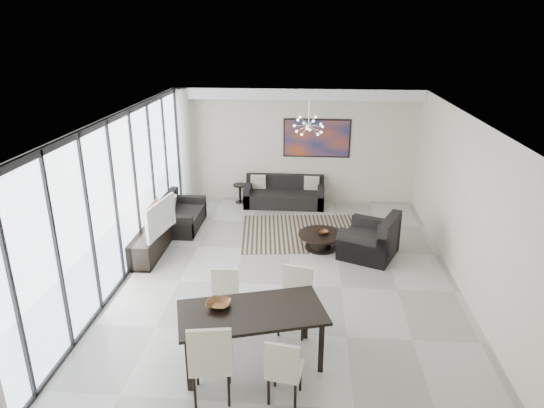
# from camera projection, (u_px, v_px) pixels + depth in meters

# --- Properties ---
(room_shell) EXTENTS (6.00, 9.00, 2.90)m
(room_shell) POSITION_uv_depth(u_px,v_px,m) (315.00, 209.00, 8.00)
(room_shell) COLOR #A8A39B
(room_shell) RESTS_ON ground
(window_wall) EXTENTS (0.37, 8.95, 2.90)m
(window_wall) POSITION_uv_depth(u_px,v_px,m) (120.00, 203.00, 8.25)
(window_wall) COLOR silver
(window_wall) RESTS_ON floor
(soffit) EXTENTS (5.98, 0.40, 0.26)m
(soffit) POSITION_uv_depth(u_px,v_px,m) (297.00, 93.00, 11.60)
(soffit) COLOR white
(soffit) RESTS_ON room_shell
(painting) EXTENTS (1.68, 0.04, 0.98)m
(painting) POSITION_uv_depth(u_px,v_px,m) (317.00, 138.00, 12.11)
(painting) COLOR #A64117
(painting) RESTS_ON room_shell
(chandelier) EXTENTS (0.66, 0.66, 0.71)m
(chandelier) POSITION_uv_depth(u_px,v_px,m) (309.00, 126.00, 10.04)
(chandelier) COLOR silver
(chandelier) RESTS_ON room_shell
(rug) EXTENTS (2.91, 2.35, 0.01)m
(rug) POSITION_uv_depth(u_px,v_px,m) (304.00, 233.00, 10.68)
(rug) COLOR black
(rug) RESTS_ON floor
(coffee_table) EXTENTS (0.93, 0.93, 0.33)m
(coffee_table) POSITION_uv_depth(u_px,v_px,m) (321.00, 240.00, 9.89)
(coffee_table) COLOR black
(coffee_table) RESTS_ON floor
(bowl_coffee) EXTENTS (0.24, 0.24, 0.07)m
(bowl_coffee) POSITION_uv_depth(u_px,v_px,m) (323.00, 232.00, 9.82)
(bowl_coffee) COLOR brown
(bowl_coffee) RESTS_ON coffee_table
(sofa_main) EXTENTS (1.99, 0.82, 0.72)m
(sofa_main) POSITION_uv_depth(u_px,v_px,m) (284.00, 196.00, 12.28)
(sofa_main) COLOR black
(sofa_main) RESTS_ON floor
(loveseat) EXTENTS (0.82, 1.45, 0.73)m
(loveseat) POSITION_uv_depth(u_px,v_px,m) (180.00, 217.00, 10.91)
(loveseat) COLOR black
(loveseat) RESTS_ON floor
(armchair) EXTENTS (1.31, 1.34, 0.87)m
(armchair) POSITION_uv_depth(u_px,v_px,m) (371.00, 242.00, 9.54)
(armchair) COLOR black
(armchair) RESTS_ON floor
(side_table) EXTENTS (0.35, 0.35, 0.49)m
(side_table) POSITION_uv_depth(u_px,v_px,m) (240.00, 191.00, 12.42)
(side_table) COLOR black
(side_table) RESTS_ON floor
(tv_console) EXTENTS (0.45, 1.60, 0.50)m
(tv_console) POSITION_uv_depth(u_px,v_px,m) (151.00, 243.00, 9.62)
(tv_console) COLOR black
(tv_console) RESTS_ON floor
(television) EXTENTS (0.33, 1.15, 0.66)m
(television) POSITION_uv_depth(u_px,v_px,m) (155.00, 217.00, 9.34)
(television) COLOR gray
(television) RESTS_ON tv_console
(dining_table) EXTENTS (2.10, 1.46, 0.80)m
(dining_table) POSITION_uv_depth(u_px,v_px,m) (252.00, 317.00, 6.36)
(dining_table) COLOR black
(dining_table) RESTS_ON floor
(dining_chair_sw) EXTENTS (0.58, 0.58, 1.11)m
(dining_chair_sw) POSITION_uv_depth(u_px,v_px,m) (211.00, 358.00, 5.68)
(dining_chair_sw) COLOR beige
(dining_chair_sw) RESTS_ON floor
(dining_chair_se) EXTENTS (0.48, 0.48, 0.90)m
(dining_chair_se) POSITION_uv_depth(u_px,v_px,m) (283.00, 367.00, 5.71)
(dining_chair_se) COLOR beige
(dining_chair_se) RESTS_ON floor
(dining_chair_nw) EXTENTS (0.42, 0.42, 0.89)m
(dining_chair_nw) POSITION_uv_depth(u_px,v_px,m) (224.00, 295.00, 7.27)
(dining_chair_nw) COLOR beige
(dining_chair_nw) RESTS_ON floor
(dining_chair_ne) EXTENTS (0.55, 0.55, 0.99)m
(dining_chair_ne) POSITION_uv_depth(u_px,v_px,m) (296.00, 295.00, 7.14)
(dining_chair_ne) COLOR beige
(dining_chair_ne) RESTS_ON floor
(bowl_dining) EXTENTS (0.36, 0.36, 0.08)m
(bowl_dining) POSITION_uv_depth(u_px,v_px,m) (219.00, 304.00, 6.42)
(bowl_dining) COLOR brown
(bowl_dining) RESTS_ON dining_table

